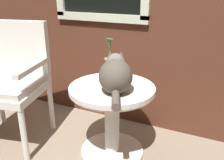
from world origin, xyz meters
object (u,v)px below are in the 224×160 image
object	(u,v)px
wicker_chair	(10,76)
cat	(116,74)
pewter_vase_with_ivy	(110,69)
wicker_side_table	(112,109)

from	to	relation	value
wicker_chair	cat	size ratio (longest dim) A/B	1.83
cat	pewter_vase_with_ivy	bearing A→B (deg)	126.55
wicker_side_table	wicker_chair	world-z (taller)	wicker_chair
wicker_chair	pewter_vase_with_ivy	world-z (taller)	wicker_chair
pewter_vase_with_ivy	wicker_side_table	bearing A→B (deg)	-57.79
wicker_side_table	pewter_vase_with_ivy	world-z (taller)	pewter_vase_with_ivy
wicker_chair	pewter_vase_with_ivy	size ratio (longest dim) A/B	3.03
wicker_side_table	cat	world-z (taller)	cat
pewter_vase_with_ivy	cat	bearing A→B (deg)	-53.45
wicker_chair	cat	distance (m)	0.93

